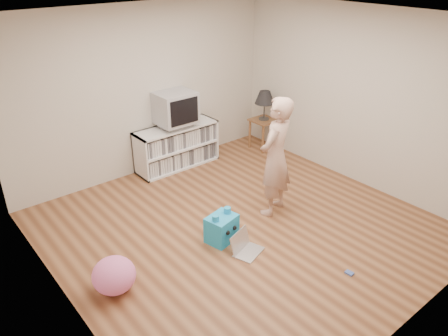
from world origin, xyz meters
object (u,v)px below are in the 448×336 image
(crt_tv, at_px, (175,108))
(person, at_px, (275,157))
(side_table, at_px, (263,126))
(media_unit, at_px, (176,146))
(table_lamp, at_px, (265,98))
(dvd_deck, at_px, (176,124))
(plush_blue, at_px, (222,228))
(laptop, at_px, (244,246))
(plush_pink, at_px, (114,275))

(crt_tv, relative_size, person, 0.37)
(side_table, bearing_deg, media_unit, 166.53)
(media_unit, relative_size, side_table, 2.55)
(media_unit, height_order, crt_tv, crt_tv)
(side_table, xyz_separation_m, table_lamp, (0.00, 0.00, 0.53))
(dvd_deck, relative_size, side_table, 0.82)
(plush_blue, bearing_deg, crt_tv, 57.95)
(laptop, bearing_deg, plush_blue, 83.15)
(table_lamp, xyz_separation_m, laptop, (-2.30, -2.07, -0.87))
(person, distance_m, laptop, 1.26)
(plush_blue, bearing_deg, media_unit, 58.12)
(crt_tv, relative_size, plush_pink, 1.31)
(media_unit, bearing_deg, laptop, -105.65)
(laptop, distance_m, plush_blue, 0.37)
(side_table, relative_size, plush_pink, 1.20)
(side_table, relative_size, person, 0.34)
(side_table, xyz_separation_m, laptop, (-2.30, -2.07, -0.35))
(media_unit, bearing_deg, plush_pink, -136.38)
(table_lamp, height_order, person, person)
(crt_tv, height_order, table_lamp, crt_tv)
(plush_blue, xyz_separation_m, plush_pink, (-1.43, 0.02, 0.02))
(crt_tv, distance_m, plush_blue, 2.38)
(crt_tv, xyz_separation_m, side_table, (1.61, -0.37, -0.60))
(side_table, distance_m, person, 2.18)
(dvd_deck, distance_m, plush_blue, 2.29)
(laptop, bearing_deg, side_table, 24.12)
(side_table, distance_m, table_lamp, 0.53)
(person, height_order, laptop, person)
(media_unit, relative_size, plush_pink, 3.06)
(plush_pink, bearing_deg, side_table, 24.11)
(side_table, height_order, table_lamp, table_lamp)
(dvd_deck, bearing_deg, table_lamp, -12.94)
(crt_tv, xyz_separation_m, plush_pink, (-2.19, -2.07, -0.83))
(dvd_deck, relative_size, person, 0.28)
(crt_tv, bearing_deg, side_table, -12.83)
(side_table, bearing_deg, crt_tv, 167.17)
(table_lamp, relative_size, laptop, 1.20)
(media_unit, xyz_separation_m, crt_tv, (0.00, -0.02, 0.67))
(dvd_deck, height_order, side_table, dvd_deck)
(plush_pink, bearing_deg, person, 1.51)
(laptop, xyz_separation_m, plush_pink, (-1.50, 0.37, 0.13))
(dvd_deck, distance_m, side_table, 1.68)
(table_lamp, height_order, laptop, table_lamp)
(media_unit, height_order, table_lamp, table_lamp)
(side_table, bearing_deg, person, -130.31)
(table_lamp, bearing_deg, media_unit, 166.53)
(media_unit, height_order, side_table, media_unit)
(table_lamp, relative_size, person, 0.32)
(media_unit, bearing_deg, side_table, -13.47)
(crt_tv, height_order, side_table, crt_tv)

